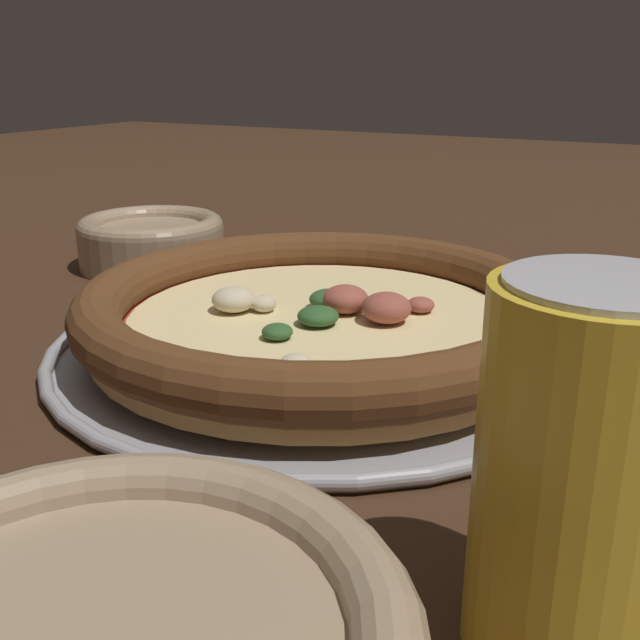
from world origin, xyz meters
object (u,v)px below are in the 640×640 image
object	(u,v)px
pizza_tray	(320,346)
pizza	(320,311)
bowl_near	(152,240)
beverage_can	(583,478)

from	to	relation	value
pizza_tray	pizza	distance (m)	0.02
pizza	pizza_tray	bearing A→B (deg)	-102.94
pizza_tray	bowl_near	distance (m)	0.27
bowl_near	pizza_tray	bearing A→B (deg)	63.55
pizza	bowl_near	distance (m)	0.27
pizza	beverage_can	size ratio (longest dim) A/B	2.52
pizza_tray	beverage_can	world-z (taller)	beverage_can
pizza_tray	pizza	world-z (taller)	pizza
pizza	beverage_can	world-z (taller)	beverage_can
beverage_can	bowl_near	bearing A→B (deg)	-125.53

